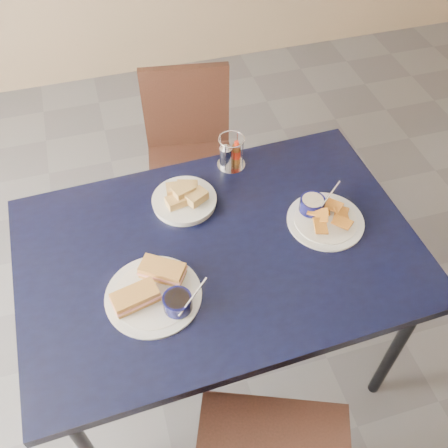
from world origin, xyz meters
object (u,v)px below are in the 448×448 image
object	(u,v)px
plantain_plate	(321,214)
condiment_caddy	(230,154)
chair_far	(187,145)
sandwich_plate	(156,291)
dining_table	(219,258)
bread_basket	(184,198)

from	to	relation	value
plantain_plate	condiment_caddy	distance (m)	0.42
chair_far	sandwich_plate	distance (m)	1.05
dining_table	chair_far	xyz separation A→B (m)	(0.07, 0.84, -0.20)
condiment_caddy	chair_far	bearing A→B (deg)	99.99
dining_table	sandwich_plate	size ratio (longest dim) A/B	4.33
sandwich_plate	plantain_plate	bearing A→B (deg)	13.96
chair_far	bread_basket	distance (m)	0.68
dining_table	chair_far	world-z (taller)	chair_far
condiment_caddy	bread_basket	bearing A→B (deg)	-145.69
plantain_plate	condiment_caddy	bearing A→B (deg)	123.28
chair_far	bread_basket	world-z (taller)	chair_far
plantain_plate	bread_basket	bearing A→B (deg)	155.32
plantain_plate	dining_table	bearing A→B (deg)	-175.83
bread_basket	condiment_caddy	distance (m)	0.26
sandwich_plate	plantain_plate	distance (m)	0.64
chair_far	sandwich_plate	size ratio (longest dim) A/B	2.72
sandwich_plate	plantain_plate	xyz separation A→B (m)	(0.62, 0.16, -0.00)
sandwich_plate	chair_far	bearing A→B (deg)	72.07
chair_far	plantain_plate	bearing A→B (deg)	-68.88
chair_far	condiment_caddy	size ratio (longest dim) A/B	6.34
dining_table	plantain_plate	xyz separation A→B (m)	(0.38, 0.03, 0.08)
bread_basket	condiment_caddy	xyz separation A→B (m)	(0.22, 0.15, 0.03)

